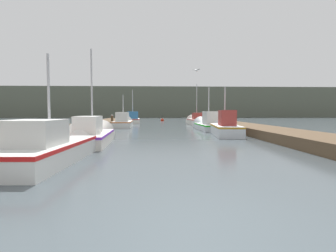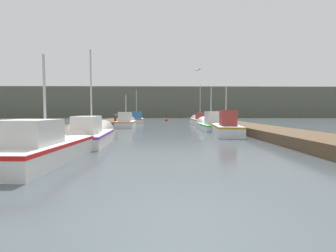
{
  "view_description": "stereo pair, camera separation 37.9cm",
  "coord_description": "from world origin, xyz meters",
  "px_view_note": "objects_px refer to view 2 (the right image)",
  "views": [
    {
      "loc": [
        -0.64,
        -3.22,
        1.55
      ],
      "look_at": [
        0.03,
        11.77,
        0.7
      ],
      "focal_mm": 28.0,
      "sensor_mm": 36.0,
      "label": 1
    },
    {
      "loc": [
        -0.26,
        -3.24,
        1.55
      ],
      "look_at": [
        0.03,
        11.77,
        0.7
      ],
      "focal_mm": 28.0,
      "sensor_mm": 36.0,
      "label": 2
    }
  ],
  "objects_px": {
    "fishing_boat_2": "(225,127)",
    "channel_buoy": "(166,120)",
    "fishing_boat_3": "(210,124)",
    "mooring_piling_2": "(115,120)",
    "mooring_piling_0": "(7,141)",
    "fishing_boat_5": "(200,121)",
    "seagull_lead": "(197,70)",
    "fishing_boat_1": "(93,134)",
    "fishing_boat_0": "(52,145)",
    "fishing_boat_4": "(126,122)",
    "fishing_boat_6": "(137,119)",
    "mooring_piling_1": "(218,121)"
  },
  "relations": [
    {
      "from": "fishing_boat_2",
      "to": "channel_buoy",
      "type": "distance_m",
      "value": 23.68
    },
    {
      "from": "fishing_boat_3",
      "to": "mooring_piling_2",
      "type": "distance_m",
      "value": 10.24
    },
    {
      "from": "fishing_boat_3",
      "to": "mooring_piling_0",
      "type": "distance_m",
      "value": 16.53
    },
    {
      "from": "fishing_boat_5",
      "to": "seagull_lead",
      "type": "xyz_separation_m",
      "value": [
        -2.08,
        -13.48,
        3.69
      ]
    },
    {
      "from": "channel_buoy",
      "to": "fishing_boat_1",
      "type": "bearing_deg",
      "value": -98.3
    },
    {
      "from": "fishing_boat_5",
      "to": "mooring_piling_2",
      "type": "relative_size",
      "value": 4.31
    },
    {
      "from": "fishing_boat_0",
      "to": "fishing_boat_5",
      "type": "relative_size",
      "value": 1.16
    },
    {
      "from": "fishing_boat_5",
      "to": "fishing_boat_2",
      "type": "bearing_deg",
      "value": -93.86
    },
    {
      "from": "fishing_boat_4",
      "to": "channel_buoy",
      "type": "bearing_deg",
      "value": 72.69
    },
    {
      "from": "fishing_boat_3",
      "to": "fishing_boat_6",
      "type": "xyz_separation_m",
      "value": [
        -7.42,
        12.25,
        0.06
      ]
    },
    {
      "from": "fishing_boat_2",
      "to": "fishing_boat_4",
      "type": "bearing_deg",
      "value": 138.9
    },
    {
      "from": "channel_buoy",
      "to": "seagull_lead",
      "type": "distance_m",
      "value": 24.39
    },
    {
      "from": "fishing_boat_4",
      "to": "channel_buoy",
      "type": "height_order",
      "value": "fishing_boat_4"
    },
    {
      "from": "fishing_boat_1",
      "to": "channel_buoy",
      "type": "height_order",
      "value": "fishing_boat_1"
    },
    {
      "from": "fishing_boat_2",
      "to": "fishing_boat_3",
      "type": "height_order",
      "value": "fishing_boat_3"
    },
    {
      "from": "fishing_boat_6",
      "to": "channel_buoy",
      "type": "xyz_separation_m",
      "value": [
        4.01,
        6.35,
        -0.34
      ]
    },
    {
      "from": "fishing_boat_2",
      "to": "mooring_piling_0",
      "type": "distance_m",
      "value": 12.82
    },
    {
      "from": "fishing_boat_4",
      "to": "fishing_boat_5",
      "type": "relative_size",
      "value": 1.02
    },
    {
      "from": "fishing_boat_0",
      "to": "channel_buoy",
      "type": "bearing_deg",
      "value": 84.93
    },
    {
      "from": "fishing_boat_2",
      "to": "mooring_piling_1",
      "type": "xyz_separation_m",
      "value": [
        1.03,
        7.33,
        0.11
      ]
    },
    {
      "from": "fishing_boat_1",
      "to": "fishing_boat_4",
      "type": "height_order",
      "value": "fishing_boat_1"
    },
    {
      "from": "mooring_piling_2",
      "to": "mooring_piling_0",
      "type": "bearing_deg",
      "value": -89.34
    },
    {
      "from": "fishing_boat_5",
      "to": "mooring_piling_2",
      "type": "height_order",
      "value": "fishing_boat_5"
    },
    {
      "from": "fishing_boat_5",
      "to": "fishing_boat_6",
      "type": "distance_m",
      "value": 8.75
    },
    {
      "from": "mooring_piling_0",
      "to": "mooring_piling_2",
      "type": "bearing_deg",
      "value": 90.66
    },
    {
      "from": "fishing_boat_2",
      "to": "mooring_piling_0",
      "type": "height_order",
      "value": "fishing_boat_2"
    },
    {
      "from": "mooring_piling_2",
      "to": "channel_buoy",
      "type": "distance_m",
      "value": 14.59
    },
    {
      "from": "fishing_boat_4",
      "to": "mooring_piling_2",
      "type": "bearing_deg",
      "value": 128.19
    },
    {
      "from": "fishing_boat_1",
      "to": "mooring_piling_1",
      "type": "xyz_separation_m",
      "value": [
        8.65,
        11.56,
        0.17
      ]
    },
    {
      "from": "mooring_piling_1",
      "to": "channel_buoy",
      "type": "xyz_separation_m",
      "value": [
        -4.62,
        16.07,
        -0.44
      ]
    },
    {
      "from": "fishing_boat_5",
      "to": "mooring_piling_1",
      "type": "height_order",
      "value": "fishing_boat_5"
    },
    {
      "from": "fishing_boat_0",
      "to": "fishing_boat_5",
      "type": "xyz_separation_m",
      "value": [
        7.89,
        21.44,
        0.03
      ]
    },
    {
      "from": "fishing_boat_5",
      "to": "channel_buoy",
      "type": "distance_m",
      "value": 11.16
    },
    {
      "from": "fishing_boat_0",
      "to": "mooring_piling_2",
      "type": "height_order",
      "value": "fishing_boat_0"
    },
    {
      "from": "mooring_piling_0",
      "to": "mooring_piling_1",
      "type": "xyz_separation_m",
      "value": [
        9.88,
        16.62,
        -0.07
      ]
    },
    {
      "from": "fishing_boat_1",
      "to": "mooring_piling_1",
      "type": "relative_size",
      "value": 4.9
    },
    {
      "from": "fishing_boat_0",
      "to": "mooring_piling_0",
      "type": "height_order",
      "value": "fishing_boat_0"
    },
    {
      "from": "mooring_piling_1",
      "to": "fishing_boat_6",
      "type": "bearing_deg",
      "value": 131.63
    },
    {
      "from": "fishing_boat_3",
      "to": "fishing_boat_4",
      "type": "height_order",
      "value": "fishing_boat_3"
    },
    {
      "from": "fishing_boat_6",
      "to": "mooring_piling_0",
      "type": "relative_size",
      "value": 4.09
    },
    {
      "from": "mooring_piling_1",
      "to": "mooring_piling_2",
      "type": "xyz_separation_m",
      "value": [
        -10.1,
        2.55,
        0.01
      ]
    },
    {
      "from": "fishing_boat_3",
      "to": "mooring_piling_1",
      "type": "bearing_deg",
      "value": 63.07
    },
    {
      "from": "fishing_boat_0",
      "to": "mooring_piling_0",
      "type": "distance_m",
      "value": 1.28
    },
    {
      "from": "mooring_piling_1",
      "to": "fishing_boat_2",
      "type": "bearing_deg",
      "value": -98.02
    },
    {
      "from": "mooring_piling_1",
      "to": "channel_buoy",
      "type": "distance_m",
      "value": 16.73
    },
    {
      "from": "channel_buoy",
      "to": "fishing_boat_0",
      "type": "bearing_deg",
      "value": -97.51
    },
    {
      "from": "fishing_boat_4",
      "to": "seagull_lead",
      "type": "bearing_deg",
      "value": -59.3
    },
    {
      "from": "fishing_boat_2",
      "to": "mooring_piling_1",
      "type": "distance_m",
      "value": 7.41
    },
    {
      "from": "mooring_piling_2",
      "to": "fishing_boat_6",
      "type": "bearing_deg",
      "value": 78.46
    },
    {
      "from": "mooring_piling_0",
      "to": "mooring_piling_1",
      "type": "distance_m",
      "value": 19.33
    }
  ]
}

